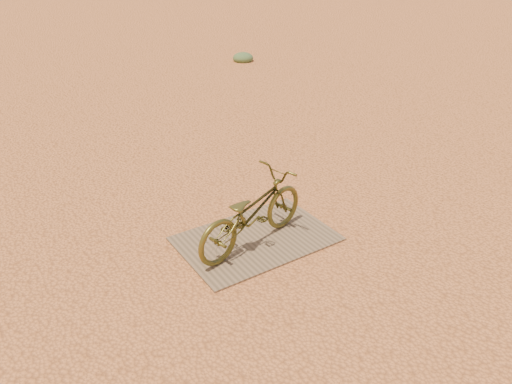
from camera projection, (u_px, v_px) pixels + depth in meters
ground at (312, 255)px, 5.18m from camera, size 120.00×120.00×0.00m
plywood_board at (256, 239)px, 5.43m from camera, size 1.64×1.10×0.02m
bicycle at (252, 212)px, 5.16m from camera, size 1.55×0.84×0.78m
kale_b at (243, 61)px, 12.71m from camera, size 0.52×0.52×0.29m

